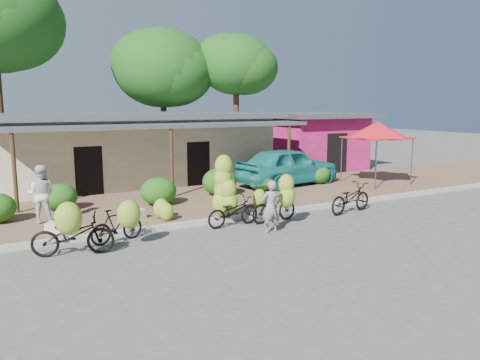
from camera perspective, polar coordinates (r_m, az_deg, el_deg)
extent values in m
plane|color=#514E4B|center=(13.47, 1.23, -6.99)|extent=(100.00, 100.00, 0.00)
cube|color=brown|center=(17.81, -6.95, -2.83)|extent=(60.00, 6.00, 0.12)
cube|color=#A8A399|center=(15.14, -2.62, -4.87)|extent=(60.00, 0.25, 0.15)
cube|color=beige|center=(23.20, -12.66, 3.53)|extent=(12.00, 6.00, 3.10)
cube|color=slate|center=(23.10, -12.81, 7.67)|extent=(13.00, 7.00, 0.25)
cube|color=black|center=(20.46, -10.25, 1.61)|extent=(1.40, 0.12, 2.20)
cube|color=slate|center=(19.31, -9.38, 6.55)|extent=(13.00, 2.00, 0.15)
cylinder|color=#452F1B|center=(17.43, -25.77, 0.60)|extent=(0.14, 0.14, 2.85)
cylinder|color=#452F1B|center=(18.60, -8.31, 1.91)|extent=(0.14, 0.14, 2.85)
cylinder|color=#452F1B|center=(21.23, 5.96, 2.86)|extent=(0.14, 0.14, 2.85)
cube|color=#CF1F75|center=(28.04, 8.41, 4.50)|extent=(5.00, 5.00, 3.00)
cube|color=slate|center=(27.96, 8.49, 7.82)|extent=(6.00, 6.00, 0.25)
cube|color=black|center=(26.19, 11.66, 3.20)|extent=(1.40, 0.12, 2.20)
cylinder|color=#452F1B|center=(29.42, -9.28, 7.88)|extent=(0.36, 0.36, 6.26)
ellipsoid|color=#124611|center=(29.50, -9.43, 13.29)|extent=(5.91, 5.91, 4.73)
ellipsoid|color=#124611|center=(29.64, -10.58, 13.82)|extent=(5.02, 5.02, 4.02)
cylinder|color=#452F1B|center=(29.25, -0.46, 8.24)|extent=(0.36, 0.36, 6.52)
ellipsoid|color=#124611|center=(29.34, -0.47, 13.90)|extent=(4.58, 4.58, 3.66)
ellipsoid|color=#124611|center=(29.40, -1.65, 14.48)|extent=(3.89, 3.89, 3.11)
ellipsoid|color=#155012|center=(17.38, -21.13, -1.93)|extent=(1.20, 1.08, 0.93)
ellipsoid|color=#155012|center=(17.25, -9.90, -1.36)|extent=(1.31, 1.18, 1.02)
ellipsoid|color=#155012|center=(18.87, -2.51, -0.19)|extent=(1.42, 1.28, 1.11)
ellipsoid|color=#155012|center=(19.85, 2.69, 0.00)|extent=(1.19, 1.07, 0.93)
ellipsoid|color=#155012|center=(21.93, 9.53, 0.72)|extent=(1.14, 1.03, 0.89)
cylinder|color=#59595E|center=(20.88, 16.24, 1.73)|extent=(0.05, 0.05, 2.10)
cylinder|color=#59595E|center=(22.49, 20.19, 2.04)|extent=(0.05, 0.05, 2.10)
cylinder|color=#59595E|center=(22.46, 12.26, 2.39)|extent=(0.05, 0.05, 2.10)
cylinder|color=#59595E|center=(23.97, 16.21, 2.65)|extent=(0.05, 0.05, 2.10)
cube|color=red|center=(22.32, 16.35, 4.97)|extent=(2.40, 2.40, 0.06)
cone|color=red|center=(22.30, 16.40, 5.95)|extent=(3.50, 3.50, 0.70)
imported|color=black|center=(12.50, -19.71, -6.33)|extent=(2.12, 1.21, 1.05)
ellipsoid|color=#AFCA32|center=(11.73, -20.19, -4.41)|extent=(0.64, 0.54, 0.79)
imported|color=black|center=(13.31, -14.78, -5.38)|extent=(1.64, 0.85, 0.95)
ellipsoid|color=#AFCA32|center=(12.66, -13.39, -4.07)|extent=(0.62, 0.52, 0.77)
imported|color=black|center=(14.53, -0.85, -3.85)|extent=(1.83, 0.75, 0.94)
ellipsoid|color=#AFCA32|center=(14.92, -2.14, -2.69)|extent=(0.67, 0.57, 0.84)
ellipsoid|color=#AFCA32|center=(14.90, -1.82, -1.19)|extent=(0.74, 0.63, 0.93)
ellipsoid|color=#AFCA32|center=(14.79, -2.09, 0.30)|extent=(0.59, 0.50, 0.74)
ellipsoid|color=#AFCA32|center=(14.75, -2.00, 1.71)|extent=(0.58, 0.49, 0.72)
ellipsoid|color=#AFCA32|center=(14.64, -1.27, -2.71)|extent=(0.55, 0.47, 0.68)
ellipsoid|color=#AFCA32|center=(14.55, -1.41, -1.19)|extent=(0.51, 0.43, 0.63)
imported|color=black|center=(15.06, 4.18, -3.24)|extent=(1.75, 0.61, 1.03)
ellipsoid|color=#AFCA32|center=(14.47, 5.76, -2.01)|extent=(0.53, 0.45, 0.66)
ellipsoid|color=#AFCA32|center=(14.44, 5.66, -0.54)|extent=(0.52, 0.44, 0.65)
imported|color=black|center=(16.75, 13.31, -2.16)|extent=(2.10, 1.04, 1.05)
ellipsoid|color=#AFCA32|center=(15.26, -9.57, -3.45)|extent=(0.52, 0.44, 0.65)
ellipsoid|color=#AFCA32|center=(14.93, -8.96, -3.86)|extent=(0.46, 0.39, 0.58)
ellipsoid|color=#AFCA32|center=(16.83, 2.38, -2.17)|extent=(0.51, 0.43, 0.63)
cube|color=silver|center=(15.29, -12.99, -4.21)|extent=(0.94, 0.73, 0.30)
cube|color=silver|center=(14.51, -21.10, -5.37)|extent=(0.84, 0.71, 0.28)
imported|color=gray|center=(13.80, 3.74, -3.26)|extent=(0.58, 0.38, 1.56)
imported|color=silver|center=(15.66, -23.09, -1.59)|extent=(1.08, 0.97, 1.80)
imported|color=#1B7B78|center=(21.38, 5.85, 1.71)|extent=(5.29, 2.72, 1.72)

